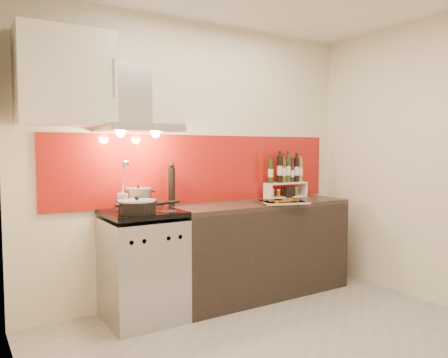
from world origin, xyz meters
TOP-DOWN VIEW (x-y plane):
  - floor at (0.00, 0.00)m, footprint 3.40×3.40m
  - back_wall at (0.00, 1.40)m, footprint 3.40×0.02m
  - left_wall at (-1.70, 0.00)m, footprint 0.02×2.80m
  - right_wall at (1.70, 0.00)m, footprint 0.02×2.80m
  - backsplash at (0.05, 1.39)m, footprint 3.00×0.02m
  - range_stove at (-0.70, 1.10)m, footprint 0.60×0.60m
  - counter at (0.50, 1.10)m, footprint 1.80×0.60m
  - range_hood at (-0.70, 1.24)m, footprint 0.62×0.50m
  - upper_cabinet at (-1.25, 1.22)m, footprint 0.70×0.35m
  - stock_pot at (-0.66, 1.29)m, footprint 0.23×0.23m
  - saute_pan at (-0.78, 0.97)m, footprint 0.57×0.30m
  - utensil_jar at (-0.82, 1.20)m, footprint 0.09×0.13m
  - pepper_mill at (-0.35, 1.27)m, footprint 0.06×0.06m
  - step_shelf at (0.97, 1.26)m, footprint 0.49×0.13m
  - caddy_box at (0.97, 1.22)m, footprint 0.14×0.07m
  - baking_tray at (0.62, 0.91)m, footprint 0.53×0.46m

SIDE VIEW (x-z plane):
  - floor at x=0.00m, z-range 0.00..0.00m
  - range_stove at x=-0.70m, z-range -0.01..0.90m
  - counter at x=0.50m, z-range 0.00..0.90m
  - baking_tray at x=0.62m, z-range 0.90..0.93m
  - caddy_box at x=0.97m, z-range 0.90..1.02m
  - saute_pan at x=-0.78m, z-range 0.89..1.03m
  - stock_pot at x=-0.66m, z-range 0.90..1.09m
  - utensil_jar at x=-0.82m, z-range 0.81..1.24m
  - pepper_mill at x=-0.35m, z-range 0.89..1.28m
  - step_shelf at x=0.97m, z-range 0.88..1.32m
  - backsplash at x=0.05m, z-range 0.90..1.54m
  - back_wall at x=0.00m, z-range 0.00..2.60m
  - left_wall at x=-1.70m, z-range 0.00..2.60m
  - right_wall at x=1.70m, z-range 0.00..2.60m
  - range_hood at x=-0.70m, z-range 1.44..2.05m
  - upper_cabinet at x=-1.25m, z-range 1.59..2.31m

